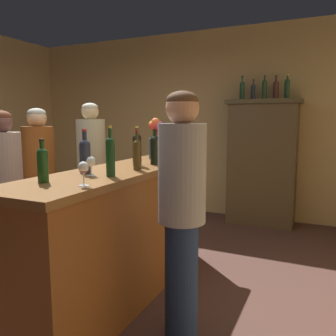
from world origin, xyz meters
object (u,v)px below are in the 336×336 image
at_px(wine_bottle_rose, 137,153).
at_px(flower_arrangement, 156,138).
at_px(patron_near_entrance, 40,174).
at_px(patron_redhead, 92,171).
at_px(cheese_plate, 165,157).
at_px(bartender, 182,204).
at_px(patron_by_cabinet, 4,185).
at_px(wine_bottle_merlot, 137,148).
at_px(wine_bottle_riesling, 110,155).
at_px(wine_bottle_syrah, 155,148).
at_px(wine_glass_rear, 83,169).
at_px(display_bottle_midleft, 253,91).
at_px(wine_bottle_pinot, 85,154).
at_px(wine_glass_mid, 91,162).
at_px(display_bottle_center, 264,89).
at_px(wine_bottle_malbec, 43,163).
at_px(display_bottle_midright, 276,89).
at_px(wine_glass_front, 181,148).
at_px(display_bottle_right, 287,88).
at_px(display_bottle_left, 242,90).
at_px(display_cabinet, 262,160).

relative_size(wine_bottle_rose, flower_arrangement, 0.77).
xyz_separation_m(patron_near_entrance, patron_redhead, (0.54, 0.21, 0.03)).
bearing_deg(flower_arrangement, cheese_plate, 82.29).
bearing_deg(bartender, patron_by_cabinet, -8.41).
bearing_deg(wine_bottle_merlot, flower_arrangement, 99.70).
xyz_separation_m(wine_bottle_riesling, wine_bottle_syrah, (-0.02, 0.71, -0.01)).
bearing_deg(patron_by_cabinet, wine_bottle_riesling, -27.79).
distance_m(wine_glass_rear, display_bottle_midleft, 3.35).
height_order(wine_bottle_pinot, patron_near_entrance, patron_near_entrance).
bearing_deg(patron_redhead, wine_glass_mid, -5.83).
bearing_deg(bartender, wine_glass_rear, 39.71).
bearing_deg(cheese_plate, bartender, -60.27).
height_order(display_bottle_center, patron_near_entrance, display_bottle_center).
xyz_separation_m(wine_bottle_malbec, bartender, (0.76, 0.41, -0.27)).
xyz_separation_m(wine_bottle_riesling, display_bottle_midright, (0.67, 2.91, 0.65)).
bearing_deg(wine_bottle_merlot, wine_bottle_pinot, -103.91).
distance_m(wine_bottle_rose, wine_glass_front, 0.98).
distance_m(wine_bottle_syrah, wine_glass_front, 0.61).
relative_size(wine_bottle_merlot, flower_arrangement, 0.82).
bearing_deg(wine_bottle_syrah, patron_near_entrance, 174.93).
xyz_separation_m(display_bottle_midleft, bartender, (0.14, -2.86, -0.93)).
distance_m(wine_glass_front, display_bottle_right, 1.94).
relative_size(wine_bottle_syrah, patron_redhead, 0.20).
distance_m(wine_bottle_riesling, wine_bottle_pinot, 0.26).
distance_m(cheese_plate, display_bottle_midright, 2.02).
height_order(wine_bottle_riesling, wine_glass_mid, wine_bottle_riesling).
height_order(wine_bottle_pinot, wine_bottle_rose, wine_bottle_pinot).
bearing_deg(wine_glass_rear, wine_glass_front, 92.68).
bearing_deg(display_bottle_left, wine_bottle_syrah, -96.18).
bearing_deg(patron_near_entrance, wine_bottle_merlot, -5.11).
bearing_deg(patron_near_entrance, flower_arrangement, 17.28).
xyz_separation_m(wine_bottle_rose, patron_by_cabinet, (-1.38, -0.07, -0.35)).
xyz_separation_m(wine_bottle_malbec, patron_near_entrance, (-1.25, 1.20, -0.32)).
bearing_deg(bartender, display_bottle_center, -91.98).
distance_m(display_cabinet, patron_redhead, 2.39).
height_order(wine_bottle_merlot, patron_by_cabinet, patron_by_cabinet).
height_order(cheese_plate, display_bottle_center, display_bottle_center).
relative_size(flower_arrangement, patron_near_entrance, 0.26).
distance_m(wine_bottle_pinot, display_bottle_midright, 3.08).
bearing_deg(patron_redhead, display_cabinet, 98.23).
bearing_deg(wine_bottle_rose, display_bottle_midleft, 82.01).
bearing_deg(wine_bottle_malbec, wine_glass_rear, 2.26).
relative_size(wine_bottle_merlot, patron_near_entrance, 0.21).
bearing_deg(wine_bottle_merlot, wine_bottle_riesling, -77.81).
distance_m(wine_glass_front, patron_near_entrance, 1.58).
bearing_deg(display_bottle_midleft, patron_by_cabinet, -123.43).
bearing_deg(bartender, patron_near_entrance, -23.06).
relative_size(display_bottle_left, display_bottle_midright, 1.05).
bearing_deg(display_bottle_midleft, patron_redhead, -125.60).
bearing_deg(wine_bottle_pinot, wine_glass_mid, -35.99).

